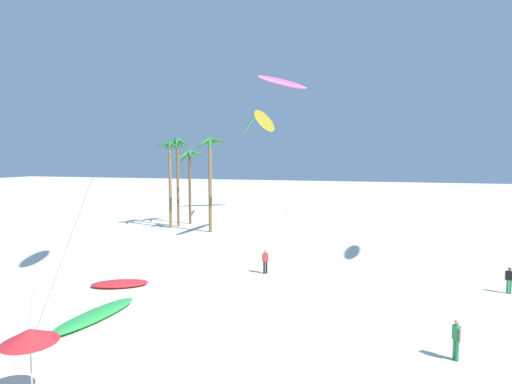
% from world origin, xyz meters
% --- Properties ---
extents(palm_tree_0, '(3.40, 3.72, 10.72)m').
position_xyz_m(palm_tree_0, '(-15.40, 43.01, 8.84)').
color(palm_tree_0, brown).
rests_on(palm_tree_0, ground).
extents(palm_tree_1, '(3.63, 3.49, 10.30)m').
position_xyz_m(palm_tree_1, '(-15.87, 41.80, 8.45)').
color(palm_tree_1, olive).
rests_on(palm_tree_1, ground).
extents(palm_tree_2, '(4.63, 4.66, 9.29)m').
position_xyz_m(palm_tree_2, '(-14.90, 45.01, 7.99)').
color(palm_tree_2, brown).
rests_on(palm_tree_2, ground).
extents(palm_tree_3, '(4.04, 3.99, 10.58)m').
position_xyz_m(palm_tree_3, '(-10.20, 40.63, 8.58)').
color(palm_tree_3, olive).
rests_on(palm_tree_3, ground).
extents(flying_kite_0, '(6.92, 9.34, 20.85)m').
position_xyz_m(flying_kite_0, '(-6.57, 59.68, 19.61)').
color(flying_kite_0, '#EA5193').
rests_on(flying_kite_0, ground).
extents(flying_kite_1, '(4.88, 8.86, 12.87)m').
position_xyz_m(flying_kite_1, '(-3.43, 39.13, 11.85)').
color(flying_kite_1, yellow).
rests_on(flying_kite_1, ground).
extents(flying_kite_4, '(4.89, 9.49, 13.94)m').
position_xyz_m(flying_kite_4, '(-9.29, 51.42, 12.60)').
color(flying_kite_4, green).
rests_on(flying_kite_4, ground).
extents(grounded_kite_0, '(3.88, 3.00, 0.32)m').
position_xyz_m(grounded_kite_0, '(-7.94, 21.09, 0.16)').
color(grounded_kite_0, red).
rests_on(grounded_kite_0, ground).
extents(grounded_kite_3, '(1.85, 5.49, 0.43)m').
position_xyz_m(grounded_kite_3, '(-5.79, 16.08, 0.22)').
color(grounded_kite_3, green).
rests_on(grounded_kite_3, ground).
extents(person_foreground_walker, '(0.32, 0.46, 1.68)m').
position_xyz_m(person_foreground_walker, '(10.95, 16.93, 0.92)').
color(person_foreground_walker, '#338E56').
rests_on(person_foreground_walker, ground).
extents(person_near_left, '(0.44, 0.33, 1.62)m').
position_xyz_m(person_near_left, '(15.45, 26.83, 0.89)').
color(person_near_left, '#338E56').
rests_on(person_near_left, ground).
extents(person_mid_field, '(0.48, 0.30, 1.73)m').
position_xyz_m(person_mid_field, '(0.19, 26.58, 0.95)').
color(person_mid_field, black).
rests_on(person_mid_field, ground).
extents(beach_umbrella, '(1.81, 1.81, 2.59)m').
position_xyz_m(beach_umbrella, '(-2.94, 9.49, 2.36)').
color(beach_umbrella, beige).
rests_on(beach_umbrella, ground).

